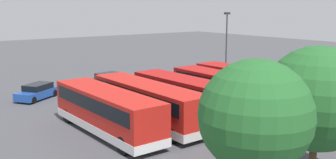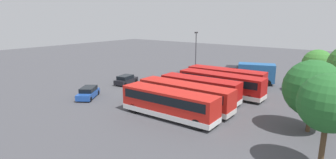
{
  "view_description": "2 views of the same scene",
  "coord_description": "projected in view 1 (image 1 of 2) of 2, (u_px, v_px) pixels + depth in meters",
  "views": [
    {
      "loc": [
        18.49,
        32.77,
        8.41
      ],
      "look_at": [
        -2.26,
        4.46,
        1.78
      ],
      "focal_mm": 41.17,
      "sensor_mm": 36.0,
      "label": 1
    },
    {
      "loc": [
        28.22,
        26.25,
        10.16
      ],
      "look_at": [
        -0.84,
        4.14,
        1.82
      ],
      "focal_mm": 28.74,
      "sensor_mm": 36.0,
      "label": 2
    }
  ],
  "objects": [
    {
      "name": "bus_single_deck_second",
      "position": [
        228.0,
        91.0,
        31.72
      ],
      "size": [
        2.63,
        11.68,
        2.95
      ],
      "color": "#B71411",
      "rests_on": "ground"
    },
    {
      "name": "bus_single_deck_third",
      "position": [
        184.0,
        95.0,
        30.08
      ],
      "size": [
        3.0,
        10.24,
        2.95
      ],
      "color": "#B71411",
      "rests_on": "ground"
    },
    {
      "name": "car_hatchback_silver",
      "position": [
        37.0,
        92.0,
        35.56
      ],
      "size": [
        4.51,
        3.86,
        1.43
      ],
      "color": "#1E479E",
      "rests_on": "ground"
    },
    {
      "name": "bus_single_deck_fourth",
      "position": [
        147.0,
        102.0,
        27.93
      ],
      "size": [
        2.79,
        11.53,
        2.95
      ],
      "color": "red",
      "rests_on": "ground"
    },
    {
      "name": "ground_plane",
      "position": [
        123.0,
        93.0,
        38.27
      ],
      "size": [
        140.0,
        140.0,
        0.0
      ],
      "primitive_type": "plane",
      "color": "#47474C"
    },
    {
      "name": "bus_single_deck_near_end",
      "position": [
        249.0,
        84.0,
        34.55
      ],
      "size": [
        3.04,
        11.4,
        2.95
      ],
      "color": "#B71411",
      "rests_on": "ground"
    },
    {
      "name": "bus_single_deck_fifth",
      "position": [
        107.0,
        110.0,
        25.72
      ],
      "size": [
        2.85,
        10.83,
        2.95
      ],
      "color": "red",
      "rests_on": "ground"
    },
    {
      "name": "lamp_post_tall",
      "position": [
        226.0,
        41.0,
        44.02
      ],
      "size": [
        0.7,
        0.3,
        7.81
      ],
      "color": "#38383D",
      "rests_on": "ground"
    },
    {
      "name": "car_small_green",
      "position": [
        109.0,
        79.0,
        41.63
      ],
      "size": [
        4.3,
        2.46,
        1.43
      ],
      "color": "black",
      "rests_on": "ground"
    },
    {
      "name": "tree_leftmost",
      "position": [
        317.0,
        99.0,
        18.41
      ],
      "size": [
        5.11,
        5.11,
        6.65
      ],
      "color": "#4C3823",
      "rests_on": "ground"
    },
    {
      "name": "box_truck_blue",
      "position": [
        302.0,
        79.0,
        36.39
      ],
      "size": [
        4.93,
        7.9,
        3.2
      ],
      "color": "#235999",
      "rests_on": "ground"
    },
    {
      "name": "tree_rightmost",
      "position": [
        255.0,
        117.0,
        12.86
      ],
      "size": [
        3.88,
        3.88,
        6.77
      ],
      "color": "#4C3823",
      "rests_on": "ground"
    }
  ]
}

